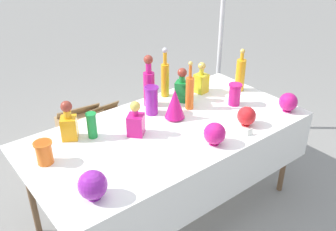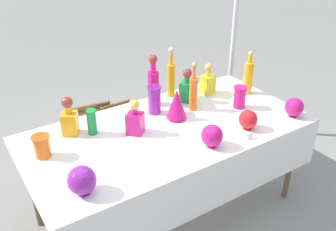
# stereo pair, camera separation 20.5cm
# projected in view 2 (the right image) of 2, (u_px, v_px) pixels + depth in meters

# --- Properties ---
(ground_plane) EXTENTS (40.00, 40.00, 0.00)m
(ground_plane) POSITION_uv_depth(u_px,v_px,m) (168.00, 209.00, 3.00)
(ground_plane) COLOR gray
(display_table) EXTENTS (2.01, 1.00, 0.76)m
(display_table) POSITION_uv_depth(u_px,v_px,m) (171.00, 138.00, 2.63)
(display_table) COLOR white
(display_table) RESTS_ON ground
(tall_bottle_0) EXTENTS (0.07, 0.07, 0.41)m
(tall_bottle_0) POSITION_uv_depth(u_px,v_px,m) (171.00, 77.00, 3.01)
(tall_bottle_0) COLOR orange
(tall_bottle_0) RESTS_ON display_table
(tall_bottle_1) EXTENTS (0.08, 0.08, 0.37)m
(tall_bottle_1) POSITION_uv_depth(u_px,v_px,m) (248.00, 76.00, 3.07)
(tall_bottle_1) COLOR orange
(tall_bottle_1) RESTS_ON display_table
(tall_bottle_2) EXTENTS (0.06, 0.06, 0.38)m
(tall_bottle_2) POSITION_uv_depth(u_px,v_px,m) (193.00, 92.00, 2.81)
(tall_bottle_2) COLOR orange
(tall_bottle_2) RESTS_ON display_table
(tall_bottle_3) EXTENTS (0.09, 0.09, 0.41)m
(tall_bottle_3) POSITION_uv_depth(u_px,v_px,m) (153.00, 83.00, 2.87)
(tall_bottle_3) COLOR #C61972
(tall_bottle_3) RESTS_ON display_table
(square_decanter_0) EXTENTS (0.14, 0.14, 0.28)m
(square_decanter_0) POSITION_uv_depth(u_px,v_px,m) (69.00, 119.00, 2.51)
(square_decanter_0) COLOR orange
(square_decanter_0) RESTS_ON display_table
(square_decanter_1) EXTENTS (0.13, 0.13, 0.28)m
(square_decanter_1) POSITION_uv_depth(u_px,v_px,m) (187.00, 88.00, 2.94)
(square_decanter_1) COLOR #198C38
(square_decanter_1) RESTS_ON display_table
(square_decanter_2) EXTENTS (0.11, 0.11, 0.26)m
(square_decanter_2) POSITION_uv_depth(u_px,v_px,m) (208.00, 82.00, 3.08)
(square_decanter_2) COLOR yellow
(square_decanter_2) RESTS_ON display_table
(square_decanter_3) EXTENTS (0.15, 0.15, 0.25)m
(square_decanter_3) POSITION_uv_depth(u_px,v_px,m) (135.00, 120.00, 2.53)
(square_decanter_3) COLOR #C61972
(square_decanter_3) RESTS_ON display_table
(slender_vase_0) EXTENTS (0.11, 0.11, 0.15)m
(slender_vase_0) POSITION_uv_depth(u_px,v_px,m) (42.00, 145.00, 2.29)
(slender_vase_0) COLOR orange
(slender_vase_0) RESTS_ON display_table
(slender_vase_1) EXTENTS (0.10, 0.10, 0.17)m
(slender_vase_1) POSITION_uv_depth(u_px,v_px,m) (240.00, 96.00, 2.86)
(slender_vase_1) COLOR #C61972
(slender_vase_1) RESTS_ON display_table
(slender_vase_2) EXTENTS (0.11, 0.11, 0.22)m
(slender_vase_2) POSITION_uv_depth(u_px,v_px,m) (154.00, 99.00, 2.77)
(slender_vase_2) COLOR purple
(slender_vase_2) RESTS_ON display_table
(slender_vase_3) EXTENTS (0.07, 0.07, 0.18)m
(slender_vase_3) POSITION_uv_depth(u_px,v_px,m) (92.00, 121.00, 2.52)
(slender_vase_3) COLOR #198C38
(slender_vase_3) RESTS_ON display_table
(fluted_vase_0) EXTENTS (0.15, 0.15, 0.23)m
(fluted_vase_0) POSITION_uv_depth(u_px,v_px,m) (177.00, 104.00, 2.69)
(fluted_vase_0) COLOR #C61972
(fluted_vase_0) RESTS_ON display_table
(round_bowl_0) EXTENTS (0.15, 0.15, 0.15)m
(round_bowl_0) POSITION_uv_depth(u_px,v_px,m) (212.00, 136.00, 2.39)
(round_bowl_0) COLOR #C61972
(round_bowl_0) RESTS_ON display_table
(round_bowl_1) EXTENTS (0.16, 0.16, 0.17)m
(round_bowl_1) POSITION_uv_depth(u_px,v_px,m) (82.00, 180.00, 1.98)
(round_bowl_1) COLOR purple
(round_bowl_1) RESTS_ON display_table
(round_bowl_2) EXTENTS (0.13, 0.13, 0.14)m
(round_bowl_2) POSITION_uv_depth(u_px,v_px,m) (248.00, 119.00, 2.59)
(round_bowl_2) COLOR red
(round_bowl_2) RESTS_ON display_table
(round_bowl_3) EXTENTS (0.14, 0.14, 0.15)m
(round_bowl_3) POSITION_uv_depth(u_px,v_px,m) (294.00, 107.00, 2.74)
(round_bowl_3) COLOR #C61972
(round_bowl_3) RESTS_ON display_table
(price_tag_left) EXTENTS (0.05, 0.02, 0.04)m
(price_tag_left) POSITION_uv_depth(u_px,v_px,m) (250.00, 136.00, 2.49)
(price_tag_left) COLOR white
(price_tag_left) RESTS_ON display_table
(cardboard_box_behind_left) EXTENTS (0.40, 0.36, 0.35)m
(cardboard_box_behind_left) POSITION_uv_depth(u_px,v_px,m) (120.00, 124.00, 3.92)
(cardboard_box_behind_left) COLOR tan
(cardboard_box_behind_left) RESTS_ON ground
(cardboard_box_behind_right) EXTENTS (0.53, 0.44, 0.40)m
(cardboard_box_behind_right) POSITION_uv_depth(u_px,v_px,m) (96.00, 128.00, 3.80)
(cardboard_box_behind_right) COLOR tan
(cardboard_box_behind_right) RESTS_ON ground
(canopy_pole) EXTENTS (0.18, 0.18, 2.65)m
(canopy_pole) POSITION_uv_depth(u_px,v_px,m) (234.00, 34.00, 3.58)
(canopy_pole) COLOR silver
(canopy_pole) RESTS_ON ground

